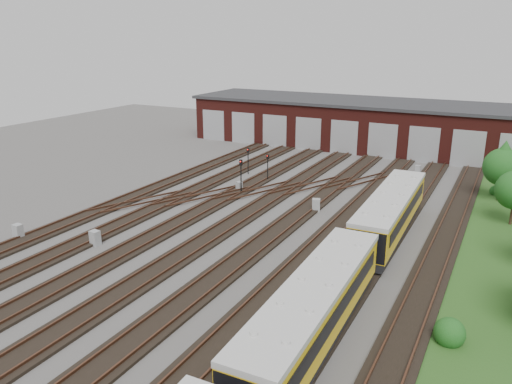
% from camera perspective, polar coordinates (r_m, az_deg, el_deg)
% --- Properties ---
extents(ground, '(120.00, 120.00, 0.00)m').
position_cam_1_polar(ground, '(36.17, -4.11, -6.84)').
color(ground, '#413E3C').
rests_on(ground, ground).
extents(track_network, '(30.40, 70.00, 0.33)m').
position_cam_1_polar(track_network, '(36.66, -3.85, -6.31)').
color(track_network, black).
rests_on(track_network, ground).
extents(maintenance_shed, '(51.00, 12.50, 6.35)m').
position_cam_1_polar(maintenance_shed, '(71.09, 13.11, 7.57)').
color(maintenance_shed, '#4A1612').
rests_on(maintenance_shed, ground).
extents(metro_train, '(3.05, 47.03, 3.09)m').
position_cam_1_polar(metro_train, '(25.44, 6.64, -13.25)').
color(metro_train, black).
rests_on(metro_train, ground).
extents(signal_mast_0, '(0.30, 0.28, 3.38)m').
position_cam_1_polar(signal_mast_0, '(48.64, -1.73, 2.33)').
color(signal_mast_0, black).
rests_on(signal_mast_0, ground).
extents(signal_mast_1, '(0.26, 0.24, 2.99)m').
position_cam_1_polar(signal_mast_1, '(55.46, -0.91, 3.97)').
color(signal_mast_1, black).
rests_on(signal_mast_1, ground).
extents(signal_mast_2, '(0.27, 0.25, 2.87)m').
position_cam_1_polar(signal_mast_2, '(52.99, 1.35, 3.25)').
color(signal_mast_2, black).
rests_on(signal_mast_2, ground).
extents(signal_mast_3, '(0.24, 0.23, 3.02)m').
position_cam_1_polar(signal_mast_3, '(39.13, 14.85, -2.44)').
color(signal_mast_3, black).
rests_on(signal_mast_3, ground).
extents(relay_cabinet_0, '(0.72, 0.61, 1.13)m').
position_cam_1_polar(relay_cabinet_0, '(42.28, -25.54, -4.09)').
color(relay_cabinet_0, '#999C9E').
rests_on(relay_cabinet_0, ground).
extents(relay_cabinet_1, '(0.68, 0.61, 0.94)m').
position_cam_1_polar(relay_cabinet_1, '(49.82, -1.93, 0.66)').
color(relay_cabinet_1, '#999C9E').
rests_on(relay_cabinet_1, ground).
extents(relay_cabinet_2, '(0.74, 0.64, 1.14)m').
position_cam_1_polar(relay_cabinet_2, '(38.83, -17.91, -5.03)').
color(relay_cabinet_2, '#999C9E').
rests_on(relay_cabinet_2, ground).
extents(relay_cabinet_3, '(0.57, 0.48, 0.94)m').
position_cam_1_polar(relay_cabinet_3, '(58.95, 18.00, 2.46)').
color(relay_cabinet_3, '#999C9E').
rests_on(relay_cabinet_3, ground).
extents(relay_cabinet_4, '(0.84, 0.77, 1.14)m').
position_cam_1_polar(relay_cabinet_4, '(44.28, 6.88, -1.50)').
color(relay_cabinet_4, '#999C9E').
rests_on(relay_cabinet_4, ground).
extents(tree_0, '(3.49, 3.49, 5.79)m').
position_cam_1_polar(tree_0, '(51.17, 26.43, 3.04)').
color(tree_0, '#362518').
rests_on(tree_0, ground).
extents(bush_0, '(1.58, 1.58, 1.58)m').
position_cam_1_polar(bush_0, '(27.71, 21.29, -14.37)').
color(bush_0, '#164A15').
rests_on(bush_0, ground).
extents(bush_1, '(1.13, 1.13, 1.13)m').
position_cam_1_polar(bush_1, '(53.80, 25.73, 0.27)').
color(bush_1, '#164A15').
rests_on(bush_1, ground).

